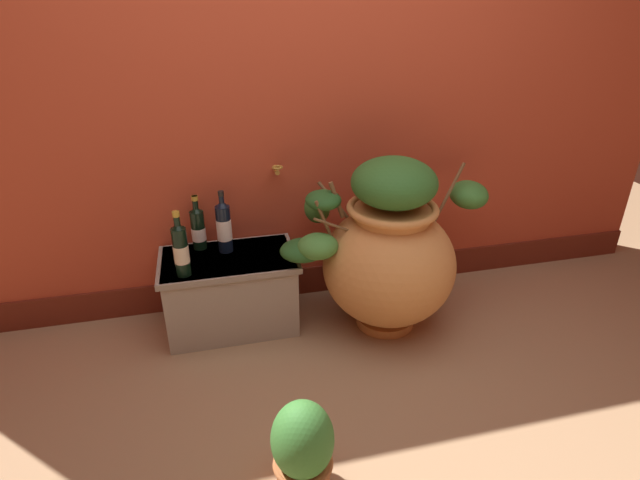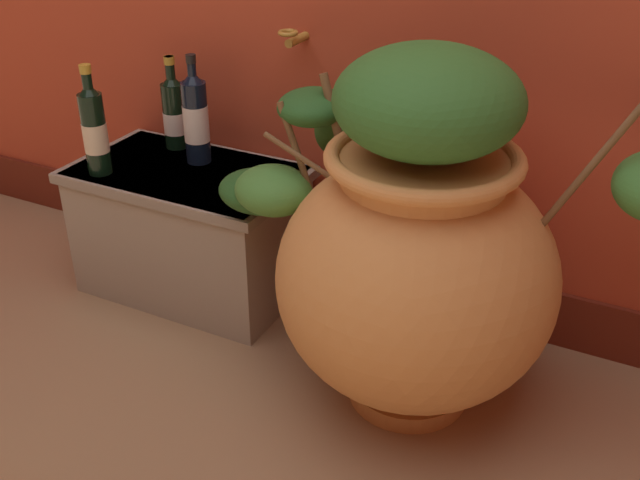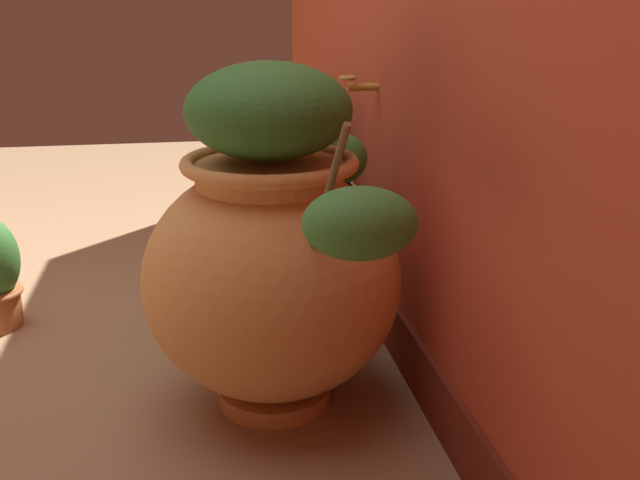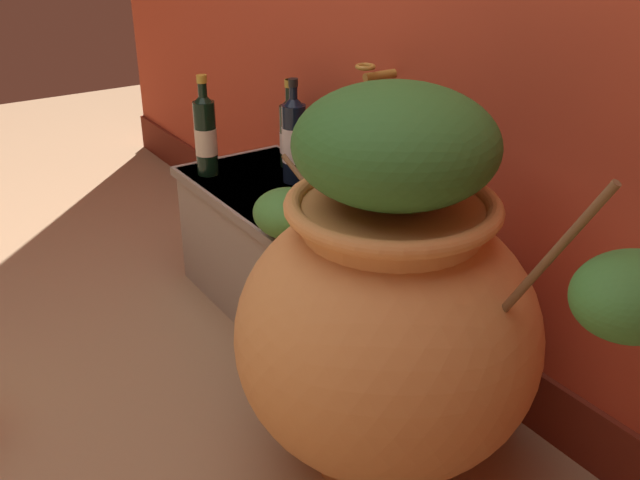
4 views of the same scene
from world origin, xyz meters
The scene contains 6 objects.
ground_plane centered at (0.00, 0.00, 0.00)m, with size 7.00×7.00×0.00m, color #9E7A56.
terracotta_urn centered at (0.36, 0.70, 0.43)m, with size 1.13×0.68×0.92m.
stone_ledge centered at (-0.43, 0.88, 0.22)m, with size 0.69×0.41×0.41m.
wine_bottle_left centered at (-0.56, 1.01, 0.53)m, with size 0.07×0.07×0.29m.
wine_bottle_middle centered at (-0.64, 0.75, 0.55)m, with size 0.07×0.07×0.32m.
wine_bottle_right centered at (-0.43, 0.95, 0.55)m, with size 0.08×0.08×0.33m.
Camera 3 is at (2.20, 0.51, 1.08)m, focal length 42.00 mm.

